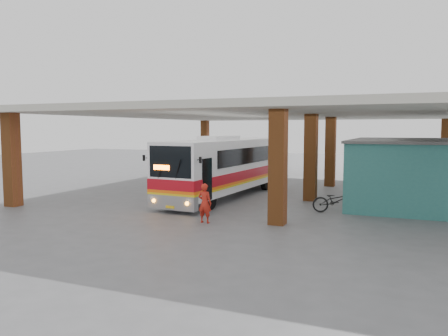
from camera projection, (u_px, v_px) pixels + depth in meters
ground at (233, 206)px, 20.48m from camera, size 90.00×90.00×0.00m
brick_columns at (290, 155)px, 24.32m from camera, size 20.10×21.60×4.35m
canopy_roof at (282, 114)px, 25.85m from camera, size 21.00×23.00×0.30m
shop_building at (407, 171)px, 21.11m from camera, size 5.20×8.20×3.11m
coach_bus at (227, 166)px, 23.24m from camera, size 2.96×11.28×3.25m
motorcycle at (336, 201)px, 18.81m from camera, size 2.12×1.21×1.05m
pedestrian at (205, 203)px, 16.75m from camera, size 0.58×0.40×1.53m
red_chair at (359, 188)px, 23.73m from camera, size 0.59×0.59×0.86m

